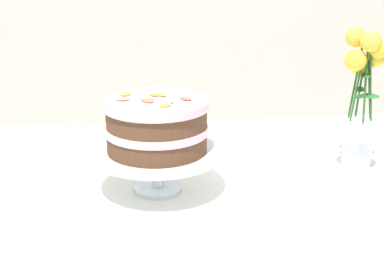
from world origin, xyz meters
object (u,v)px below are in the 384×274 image
(cake_stand, at_px, (157,157))
(flower_vase, at_px, (361,103))
(layer_cake, at_px, (157,125))
(dining_table, at_px, (215,222))

(cake_stand, distance_m, flower_vase, 0.52)
(cake_stand, distance_m, layer_cake, 0.08)
(dining_table, xyz_separation_m, flower_vase, (0.37, 0.10, 0.25))
(dining_table, bearing_deg, flower_vase, 14.43)
(cake_stand, relative_size, layer_cake, 1.25)
(layer_cake, bearing_deg, flower_vase, 11.81)
(dining_table, bearing_deg, cake_stand, -175.63)
(layer_cake, bearing_deg, dining_table, 4.37)
(layer_cake, relative_size, flower_vase, 0.66)
(cake_stand, xyz_separation_m, layer_cake, (-0.00, 0.00, 0.08))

